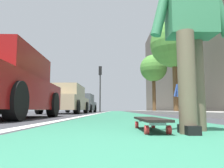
% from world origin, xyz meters
% --- Properties ---
extents(ground_plane, '(80.00, 80.00, 0.00)m').
position_xyz_m(ground_plane, '(10.00, 0.00, 0.00)').
color(ground_plane, '#38383D').
extents(bike_lane_paint, '(56.00, 2.19, 0.00)m').
position_xyz_m(bike_lane_paint, '(24.00, 0.00, 0.00)').
color(bike_lane_paint, '#2D7256').
rests_on(bike_lane_paint, ground).
extents(lane_stripe_white, '(52.00, 0.16, 0.01)m').
position_xyz_m(lane_stripe_white, '(20.00, 1.24, 0.00)').
color(lane_stripe_white, silver).
rests_on(lane_stripe_white, ground).
extents(sidewalk_curb, '(52.00, 3.20, 0.13)m').
position_xyz_m(sidewalk_curb, '(18.00, -3.63, 0.07)').
color(sidewalk_curb, '#9E9B93').
rests_on(sidewalk_curb, ground).
extents(building_facade, '(40.00, 1.20, 13.12)m').
position_xyz_m(building_facade, '(22.00, -6.26, 6.56)').
color(building_facade, '#5D554C').
rests_on(building_facade, ground).
extents(skateboard, '(0.85, 0.22, 0.11)m').
position_xyz_m(skateboard, '(1.58, -0.06, 0.09)').
color(skateboard, red).
rests_on(skateboard, ground).
extents(skater_person, '(0.47, 0.72, 1.64)m').
position_xyz_m(skater_person, '(1.43, -0.41, 0.94)').
color(skater_person, brown).
rests_on(skater_person, ground).
extents(parked_car_near, '(4.18, 1.98, 1.50)m').
position_xyz_m(parked_car_near, '(4.49, 2.79, 0.73)').
color(parked_car_near, maroon).
rests_on(parked_car_near, ground).
extents(parked_car_mid, '(4.63, 2.07, 1.50)m').
position_xyz_m(parked_car_mid, '(11.48, 2.92, 0.73)').
color(parked_car_mid, tan).
rests_on(parked_car_mid, ground).
extents(parked_car_far, '(4.18, 2.10, 1.48)m').
position_xyz_m(parked_car_far, '(17.89, 2.96, 0.71)').
color(parked_car_far, '#4C5156').
rests_on(parked_car_far, ground).
extents(traffic_light, '(0.33, 0.28, 4.27)m').
position_xyz_m(traffic_light, '(20.18, 1.64, 2.95)').
color(traffic_light, '#2D2D2D').
rests_on(traffic_light, ground).
extents(street_tree_mid, '(2.80, 2.80, 5.46)m').
position_xyz_m(street_tree_mid, '(12.38, -3.23, 4.04)').
color(street_tree_mid, brown).
rests_on(street_tree_mid, ground).
extents(street_tree_far, '(2.42, 2.42, 5.19)m').
position_xyz_m(street_tree_far, '(19.53, -3.23, 3.93)').
color(street_tree_far, brown).
rests_on(street_tree_far, ground).
extents(pedestrian_distant, '(0.48, 0.75, 1.71)m').
position_xyz_m(pedestrian_distant, '(10.67, -3.03, 0.98)').
color(pedestrian_distant, '#384260').
rests_on(pedestrian_distant, ground).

